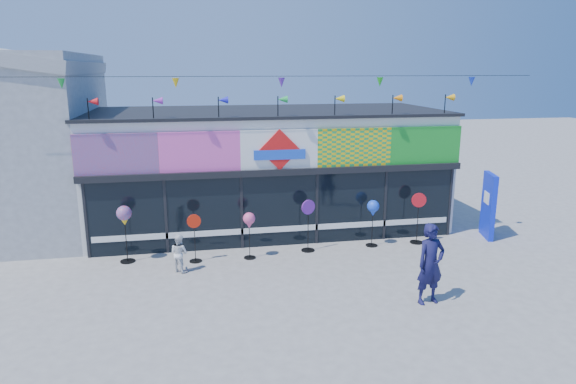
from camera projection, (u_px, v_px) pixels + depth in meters
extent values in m
plane|color=slate|center=(302.00, 289.00, 13.18)|extent=(80.00, 80.00, 0.00)
cube|color=silver|center=(267.00, 169.00, 18.44)|extent=(12.00, 5.00, 4.00)
cube|color=black|center=(279.00, 210.00, 16.19)|extent=(11.60, 0.12, 2.30)
cube|color=black|center=(280.00, 172.00, 15.86)|extent=(12.00, 0.30, 0.20)
cube|color=white|center=(280.00, 229.00, 16.31)|extent=(11.40, 0.10, 0.18)
cube|color=black|center=(267.00, 111.00, 17.95)|extent=(12.20, 5.20, 0.10)
cube|color=black|center=(86.00, 220.00, 15.13)|extent=(0.08, 0.14, 2.30)
cube|color=black|center=(166.00, 216.00, 15.55)|extent=(0.08, 0.14, 2.30)
cube|color=black|center=(242.00, 212.00, 15.97)|extent=(0.08, 0.14, 2.30)
cube|color=black|center=(316.00, 209.00, 16.40)|extent=(0.08, 0.14, 2.30)
cube|color=black|center=(385.00, 205.00, 16.82)|extent=(0.08, 0.14, 2.30)
cube|color=black|center=(449.00, 202.00, 17.23)|extent=(0.08, 0.14, 2.30)
cube|color=red|center=(116.00, 154.00, 14.84)|extent=(2.40, 0.08, 1.20)
cube|color=#F551B3|center=(200.00, 152.00, 15.28)|extent=(2.40, 0.08, 1.20)
cube|color=white|center=(279.00, 149.00, 15.71)|extent=(2.40, 0.08, 1.20)
cube|color=yellow|center=(354.00, 147.00, 16.15)|extent=(2.40, 0.08, 1.20)
cube|color=#179926|center=(425.00, 145.00, 16.58)|extent=(2.40, 0.08, 1.20)
cube|color=red|center=(280.00, 150.00, 15.66)|extent=(1.27, 0.06, 1.27)
cube|color=blue|center=(280.00, 155.00, 15.67)|extent=(1.60, 0.05, 0.30)
cube|color=purple|center=(146.00, 224.00, 15.54)|extent=(0.78, 0.03, 0.78)
cube|color=#E5155B|center=(185.00, 214.00, 15.69)|extent=(0.92, 0.03, 0.92)
cube|color=purple|center=(223.00, 199.00, 15.81)|extent=(0.78, 0.03, 0.78)
cube|color=#EA1645|center=(261.00, 214.00, 16.15)|extent=(0.92, 0.03, 0.92)
cube|color=red|center=(297.00, 204.00, 16.30)|extent=(0.78, 0.03, 0.78)
cube|color=red|center=(333.00, 196.00, 16.46)|extent=(0.92, 0.03, 0.92)
cube|color=#E7B40C|center=(368.00, 208.00, 16.78)|extent=(0.78, 0.03, 0.78)
cube|color=#DE4ABD|center=(402.00, 199.00, 16.94)|extent=(0.92, 0.03, 0.92)
cylinder|color=black|center=(88.00, 110.00, 14.64)|extent=(0.03, 0.03, 0.70)
cone|color=red|center=(93.00, 102.00, 14.61)|extent=(0.30, 0.22, 0.22)
cylinder|color=black|center=(153.00, 110.00, 14.97)|extent=(0.03, 0.03, 0.70)
cone|color=purple|center=(157.00, 101.00, 14.93)|extent=(0.30, 0.22, 0.22)
cylinder|color=black|center=(219.00, 109.00, 15.31)|extent=(0.03, 0.03, 0.70)
cone|color=#1718C9|center=(223.00, 100.00, 15.28)|extent=(0.30, 0.22, 0.22)
cylinder|color=black|center=(278.00, 108.00, 15.64)|extent=(0.03, 0.03, 0.70)
cone|color=green|center=(282.00, 99.00, 15.60)|extent=(0.30, 0.22, 0.22)
cylinder|color=black|center=(335.00, 107.00, 15.96)|extent=(0.03, 0.03, 0.70)
cone|color=yellow|center=(339.00, 99.00, 15.93)|extent=(0.30, 0.22, 0.22)
cylinder|color=black|center=(392.00, 106.00, 16.31)|extent=(0.03, 0.03, 0.70)
cone|color=orange|center=(397.00, 98.00, 16.27)|extent=(0.30, 0.22, 0.22)
cylinder|color=black|center=(445.00, 105.00, 16.63)|extent=(0.03, 0.03, 0.70)
cone|color=#EAA113|center=(449.00, 97.00, 16.60)|extent=(0.30, 0.22, 0.22)
cylinder|color=black|center=(282.00, 76.00, 14.79)|extent=(16.00, 0.01, 0.01)
cone|color=green|center=(61.00, 84.00, 13.75)|extent=(0.20, 0.20, 0.28)
cone|color=yellow|center=(176.00, 83.00, 14.29)|extent=(0.20, 0.20, 0.28)
cone|color=#5B23A5|center=(282.00, 83.00, 14.83)|extent=(0.20, 0.20, 0.28)
cone|color=green|center=(380.00, 82.00, 15.38)|extent=(0.20, 0.20, 0.28)
cone|color=#1734C4|center=(472.00, 82.00, 15.92)|extent=(0.20, 0.20, 0.28)
cube|color=#0D23D0|center=(488.00, 206.00, 17.01)|extent=(0.44, 1.09, 2.17)
cube|color=white|center=(487.00, 198.00, 16.93)|extent=(0.17, 0.48, 0.38)
cylinder|color=black|center=(128.00, 261.00, 15.04)|extent=(0.43, 0.43, 0.03)
cylinder|color=black|center=(126.00, 238.00, 14.87)|extent=(0.03, 0.03, 1.40)
sphere|color=yellow|center=(124.00, 213.00, 14.69)|extent=(0.43, 0.43, 0.43)
cone|color=yellow|center=(125.00, 222.00, 14.76)|extent=(0.22, 0.22, 0.19)
cylinder|color=black|center=(196.00, 261.00, 15.06)|extent=(0.37, 0.37, 0.03)
cylinder|color=black|center=(195.00, 241.00, 14.92)|extent=(0.02, 0.02, 1.19)
cylinder|color=red|center=(194.00, 221.00, 14.77)|extent=(0.40, 0.06, 0.40)
cylinder|color=black|center=(250.00, 258.00, 15.33)|extent=(0.36, 0.36, 0.03)
cylinder|color=black|center=(249.00, 239.00, 15.19)|extent=(0.02, 0.02, 1.16)
sphere|color=#E14B85|center=(249.00, 218.00, 15.04)|extent=(0.36, 0.36, 0.36)
cone|color=#E14B85|center=(249.00, 226.00, 15.10)|extent=(0.18, 0.18, 0.16)
cylinder|color=black|center=(308.00, 250.00, 15.95)|extent=(0.42, 0.42, 0.03)
cylinder|color=black|center=(308.00, 229.00, 15.79)|extent=(0.02, 0.02, 1.35)
cylinder|color=purple|center=(308.00, 207.00, 15.62)|extent=(0.45, 0.19, 0.46)
cylinder|color=black|center=(372.00, 245.00, 16.39)|extent=(0.38, 0.38, 0.03)
cylinder|color=black|center=(372.00, 226.00, 16.24)|extent=(0.02, 0.02, 1.24)
sphere|color=blue|center=(373.00, 206.00, 16.08)|extent=(0.38, 0.38, 0.38)
cone|color=blue|center=(373.00, 213.00, 16.14)|extent=(0.19, 0.19, 0.17)
cylinder|color=black|center=(416.00, 242.00, 16.67)|extent=(0.42, 0.42, 0.03)
cylinder|color=black|center=(418.00, 221.00, 16.50)|extent=(0.03, 0.03, 1.38)
cylinder|color=red|center=(419.00, 200.00, 16.34)|extent=(0.47, 0.13, 0.47)
imported|color=#151440|center=(431.00, 264.00, 12.20)|extent=(0.79, 0.59, 1.98)
imported|color=white|center=(179.00, 253.00, 14.22)|extent=(0.59, 0.57, 1.07)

